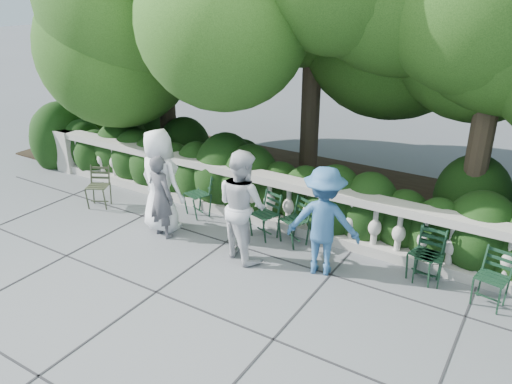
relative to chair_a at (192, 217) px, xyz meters
The scene contains 14 objects.
ground 2.09m from the chair_a, 37.98° to the right, with size 90.00×90.00×0.00m, color #53565B.
balustrade 1.79m from the chair_a, 17.42° to the left, with size 12.00×0.44×1.00m.
shrub_hedge 2.38m from the chair_a, 46.22° to the left, with size 15.00×2.60×1.70m, color black, non-canonical shape.
chair_a is the anchor object (origin of this frame).
chair_b 1.58m from the chair_a, ahead, with size 0.44×0.48×0.84m, color black, non-canonical shape.
chair_c 2.11m from the chair_a, ahead, with size 0.44×0.48×0.84m, color black, non-canonical shape.
chair_d 4.35m from the chair_a, ahead, with size 0.44×0.48×0.84m, color black, non-canonical shape.
chair_e 5.33m from the chair_a, ahead, with size 0.44×0.48×0.84m, color black, non-canonical shape.
chair_f 4.48m from the chair_a, ahead, with size 0.44×0.48×0.84m, color black, non-canonical shape.
chair_weathered 1.97m from the chair_a, 158.26° to the right, with size 0.44×0.48×0.84m, color black, non-canonical shape.
person_businessman 1.16m from the chair_a, 102.52° to the right, with size 0.93×0.60×1.89m, color white.
person_woman_grey 1.14m from the chair_a, 87.41° to the right, with size 0.55×0.36×1.51m, color #45444A.
person_casual_man 2.02m from the chair_a, 23.25° to the right, with size 0.90×0.70×1.85m, color silver.
person_older_blue 3.12m from the chair_a, ahead, with size 1.13×0.65×1.74m, color #2D5A89.
Camera 1 is at (4.03, -5.48, 4.24)m, focal length 35.00 mm.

